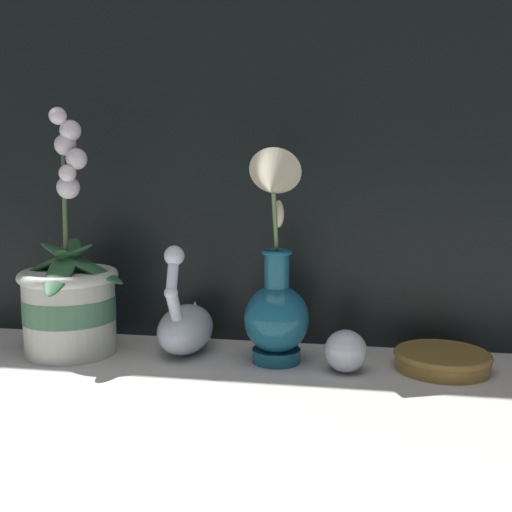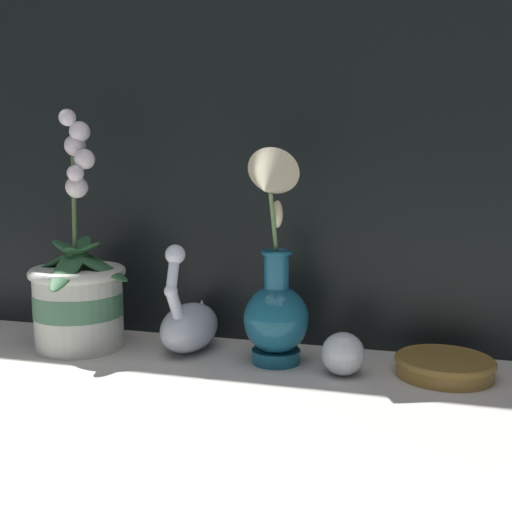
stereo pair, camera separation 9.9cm
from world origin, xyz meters
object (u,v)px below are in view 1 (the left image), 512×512
object	(u,v)px
blue_vase	(276,291)
glass_sphere	(346,351)
swan_figurine	(186,325)
orchid_potted_plant	(69,298)
amber_dish	(442,359)

from	to	relation	value
blue_vase	glass_sphere	world-z (taller)	blue_vase
swan_figurine	glass_sphere	size ratio (longest dim) A/B	2.89
blue_vase	swan_figurine	bearing A→B (deg)	168.05
orchid_potted_plant	blue_vase	distance (m)	0.37
orchid_potted_plant	glass_sphere	world-z (taller)	orchid_potted_plant
glass_sphere	amber_dish	xyz separation A→B (m)	(0.15, 0.04, -0.02)
orchid_potted_plant	blue_vase	bearing A→B (deg)	0.36
swan_figurine	amber_dish	world-z (taller)	swan_figurine
swan_figurine	amber_dish	xyz separation A→B (m)	(0.44, -0.02, -0.03)
swan_figurine	glass_sphere	xyz separation A→B (m)	(0.28, -0.06, -0.02)
blue_vase	amber_dish	bearing A→B (deg)	3.88
swan_figurine	blue_vase	bearing A→B (deg)	-11.95
amber_dish	swan_figurine	bearing A→B (deg)	177.82
orchid_potted_plant	amber_dish	size ratio (longest dim) A/B	2.73
amber_dish	glass_sphere	bearing A→B (deg)	-165.62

